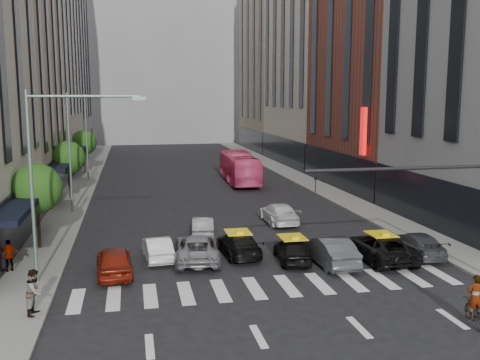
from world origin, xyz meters
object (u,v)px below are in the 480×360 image
streetlamp_near (52,161)px  pedestrian_far (9,255)px  bus (239,168)px  streetlamp_far (95,125)px  pedestrian_near (35,292)px  streetlamp_mid (82,136)px  car_white_front (157,248)px  taxi_left (238,244)px  motorcycle (474,313)px  taxi_center (292,250)px  car_red (114,261)px

streetlamp_near → pedestrian_far: (-2.56, 1.94, -4.94)m
bus → pedestrian_far: (-17.08, -26.17, -0.61)m
streetlamp_far → pedestrian_near: 36.35m
streetlamp_mid → pedestrian_near: (-0.36, -20.03, -4.82)m
streetlamp_mid → car_white_front: 14.89m
car_white_front → pedestrian_far: 7.47m
streetlamp_near → taxi_left: 11.04m
taxi_left → motorcycle: bearing=118.7°
bus → pedestrian_near: size_ratio=6.02×
taxi_center → pedestrian_near: bearing=27.9°
taxi_left → pedestrian_near: bearing=30.4°
taxi_center → motorcycle: 10.29m
streetlamp_near → taxi_center: 13.08m
streetlamp_near → motorcycle: 19.21m
taxi_left → streetlamp_near: bearing=11.9°
streetlamp_near → car_red: (2.60, 0.72, -5.17)m
car_red → pedestrian_far: size_ratio=2.65×
car_white_front → pedestrian_far: pedestrian_far is taller
streetlamp_mid → pedestrian_near: 20.60m
streetlamp_mid → car_red: bearing=-80.3°
streetlamp_far → bus: 15.65m
streetlamp_near → streetlamp_mid: size_ratio=1.00×
car_white_front → motorcycle: 16.12m
streetlamp_far → pedestrian_far: streetlamp_far is taller
bus → taxi_center: bearing=86.5°
streetlamp_far → motorcycle: streetlamp_far is taller
streetlamp_near → car_white_front: 7.74m
streetlamp_mid → taxi_left: (9.31, -13.23, -5.24)m
taxi_left → streetlamp_far: bearing=-77.0°
streetlamp_mid → motorcycle: (16.53, -24.17, -5.41)m
taxi_center → streetlamp_mid: bearing=-45.9°
bus → motorcycle: (2.00, -36.28, -1.08)m
car_red → pedestrian_near: bearing=54.3°
streetlamp_mid → pedestrian_far: streetlamp_mid is taller
streetlamp_far → pedestrian_near: (-0.36, -36.03, -4.82)m
streetlamp_near → motorcycle: streetlamp_near is taller
car_white_front → taxi_left: bearing=173.1°
streetlamp_mid → taxi_left: 17.01m
car_white_front → car_red: bearing=40.0°
streetlamp_far → pedestrian_far: (-2.56, -30.06, -4.94)m
pedestrian_near → taxi_left: bearing=-43.6°
streetlamp_far → car_white_front: 29.93m
pedestrian_near → streetlamp_far: bearing=10.7°
motorcycle → streetlamp_near: bearing=-12.5°
pedestrian_near → taxi_center: bearing=-56.3°
streetlamp_far → car_white_front: size_ratio=2.34×
streetlamp_far → taxi_center: 33.59m
taxi_left → motorcycle: 13.10m
car_red → taxi_left: car_red is taller
car_white_front → bus: bus is taller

